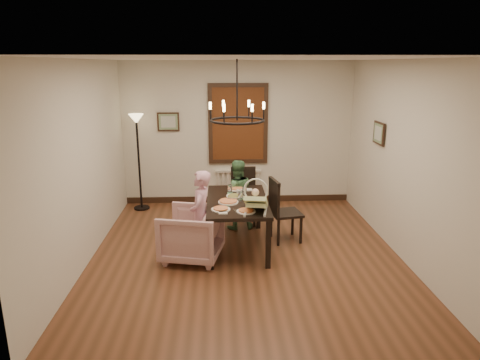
{
  "coord_description": "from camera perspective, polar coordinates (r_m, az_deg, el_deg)",
  "views": [
    {
      "loc": [
        -0.36,
        -5.84,
        2.74
      ],
      "look_at": [
        -0.07,
        0.33,
        1.05
      ],
      "focal_mm": 32.0,
      "sensor_mm": 36.0,
      "label": 1
    }
  ],
  "objects": [
    {
      "name": "window_blinds",
      "position": [
        8.39,
        -0.25,
        7.48
      ],
      "size": [
        1.0,
        0.03,
        1.4
      ],
      "primitive_type": "cube",
      "color": "#602E13",
      "rests_on": "room_shell"
    },
    {
      "name": "picture_right",
      "position": [
        7.3,
        18.03,
        5.96
      ],
      "size": [
        0.03,
        0.42,
        0.36
      ],
      "primitive_type": "cube",
      "rotation": [
        0.0,
        0.0,
        1.57
      ],
      "color": "black",
      "rests_on": "room_shell"
    },
    {
      "name": "pizza_platter",
      "position": [
        6.3,
        -1.58,
        -2.89
      ],
      "size": [
        0.3,
        0.3,
        0.04
      ],
      "primitive_type": "cylinder",
      "color": "tan",
      "rests_on": "dining_table"
    },
    {
      "name": "elderly_woman",
      "position": [
        6.18,
        -5.25,
        -5.64
      ],
      "size": [
        0.32,
        0.43,
        1.08
      ],
      "primitive_type": "imported",
      "rotation": [
        0.0,
        0.0,
        -1.74
      ],
      "color": "#D395AB",
      "rests_on": "room_shell"
    },
    {
      "name": "armchair",
      "position": [
        6.21,
        -6.52,
        -7.19
      ],
      "size": [
        0.98,
        0.96,
        0.75
      ],
      "primitive_type": "imported",
      "rotation": [
        0.0,
        0.0,
        -1.78
      ],
      "color": "#D4A2A6",
      "rests_on": "room_shell"
    },
    {
      "name": "seated_man",
      "position": [
        7.26,
        -0.46,
        -2.72
      ],
      "size": [
        0.53,
        0.44,
        0.99
      ],
      "primitive_type": "imported",
      "rotation": [
        0.0,
        0.0,
        3.29
      ],
      "color": "#46764A",
      "rests_on": "room_shell"
    },
    {
      "name": "drinking_glass",
      "position": [
        6.37,
        0.04,
        -2.2
      ],
      "size": [
        0.07,
        0.07,
        0.14
      ],
      "primitive_type": "cylinder",
      "color": "silver",
      "rests_on": "dining_table"
    },
    {
      "name": "chair_right",
      "position": [
        6.79,
        6.18,
        -3.94
      ],
      "size": [
        0.53,
        0.53,
        1.03
      ],
      "primitive_type": null,
      "rotation": [
        0.0,
        0.0,
        1.76
      ],
      "color": "black",
      "rests_on": "room_shell"
    },
    {
      "name": "chair_far",
      "position": [
        7.47,
        0.5,
        -2.2
      ],
      "size": [
        0.44,
        0.44,
        0.99
      ],
      "primitive_type": null,
      "rotation": [
        0.0,
        0.0,
        -0.01
      ],
      "color": "black",
      "rests_on": "room_shell"
    },
    {
      "name": "picture_back",
      "position": [
        8.44,
        -9.54,
        7.66
      ],
      "size": [
        0.42,
        0.03,
        0.36
      ],
      "primitive_type": "cube",
      "color": "black",
      "rests_on": "room_shell"
    },
    {
      "name": "dining_table",
      "position": [
        6.47,
        -0.37,
        -3.38
      ],
      "size": [
        0.91,
        1.61,
        0.75
      ],
      "rotation": [
        0.0,
        0.0,
        -0.0
      ],
      "color": "black",
      "rests_on": "room_shell"
    },
    {
      "name": "radiator",
      "position": [
        8.66,
        -0.25,
        -0.72
      ],
      "size": [
        0.92,
        0.12,
        0.62
      ],
      "primitive_type": null,
      "color": "silver",
      "rests_on": "room_shell"
    },
    {
      "name": "salad_bowl",
      "position": [
        6.45,
        -0.8,
        -2.3
      ],
      "size": [
        0.28,
        0.28,
        0.07
      ],
      "primitive_type": "imported",
      "color": "white",
      "rests_on": "dining_table"
    },
    {
      "name": "floor_lamp",
      "position": [
        8.34,
        -13.32,
        2.14
      ],
      "size": [
        0.3,
        0.3,
        1.8
      ],
      "primitive_type": null,
      "color": "black",
      "rests_on": "room_shell"
    },
    {
      "name": "chandelier",
      "position": [
        6.18,
        -0.39,
        7.95
      ],
      "size": [
        0.8,
        0.8,
        0.04
      ],
      "primitive_type": "torus",
      "color": "black",
      "rests_on": "room_shell"
    },
    {
      "name": "baby_bouncer",
      "position": [
        5.89,
        2.16,
        -2.76
      ],
      "size": [
        0.44,
        0.55,
        0.32
      ],
      "primitive_type": null,
      "rotation": [
        0.0,
        0.0,
        -0.17
      ],
      "color": "beige",
      "rests_on": "dining_table"
    },
    {
      "name": "room_shell",
      "position": [
        6.36,
        0.58,
        3.14
      ],
      "size": [
        4.51,
        5.0,
        2.81
      ],
      "color": "brown",
      "rests_on": "ground"
    }
  ]
}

